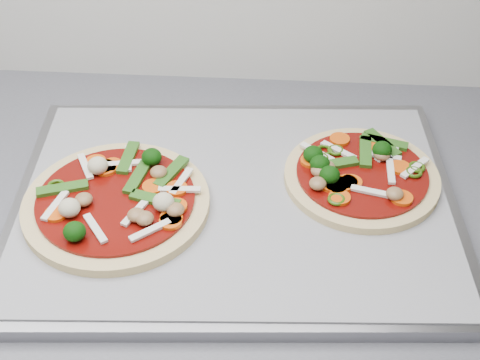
{
  "coord_description": "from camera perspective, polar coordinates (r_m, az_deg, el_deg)",
  "views": [
    {
      "loc": [
        0.15,
        0.75,
        1.44
      ],
      "look_at": [
        0.11,
        1.33,
        0.93
      ],
      "focal_mm": 50.0,
      "sensor_mm": 36.0,
      "label": 1
    }
  ],
  "objects": [
    {
      "name": "countertop",
      "position": [
        0.8,
        -8.4,
        -3.92
      ],
      "size": [
        3.6,
        0.6,
        0.04
      ],
      "primitive_type": "cube",
      "color": "slate",
      "rests_on": "base_cabinet"
    },
    {
      "name": "pizza_left",
      "position": [
        0.76,
        -10.39,
        -1.75
      ],
      "size": [
        0.23,
        0.23,
        0.04
      ],
      "rotation": [
        0.0,
        0.0,
        -0.11
      ],
      "color": "#EFD38F",
      "rests_on": "parchment"
    },
    {
      "name": "pizza_right",
      "position": [
        0.8,
        10.09,
        0.54
      ],
      "size": [
        0.22,
        0.22,
        0.03
      ],
      "rotation": [
        0.0,
        0.0,
        -0.23
      ],
      "color": "#EFD38F",
      "rests_on": "parchment"
    },
    {
      "name": "parchment",
      "position": [
        0.77,
        -0.42,
        -1.48
      ],
      "size": [
        0.51,
        0.38,
        0.0
      ],
      "primitive_type": "cube",
      "rotation": [
        0.0,
        0.0,
        0.06
      ],
      "color": "gray",
      "rests_on": "baking_tray"
    },
    {
      "name": "baking_tray",
      "position": [
        0.78,
        -0.42,
        -1.99
      ],
      "size": [
        0.53,
        0.41,
        0.02
      ],
      "primitive_type": "cube",
      "rotation": [
        0.0,
        0.0,
        0.07
      ],
      "color": "gray",
      "rests_on": "countertop"
    }
  ]
}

